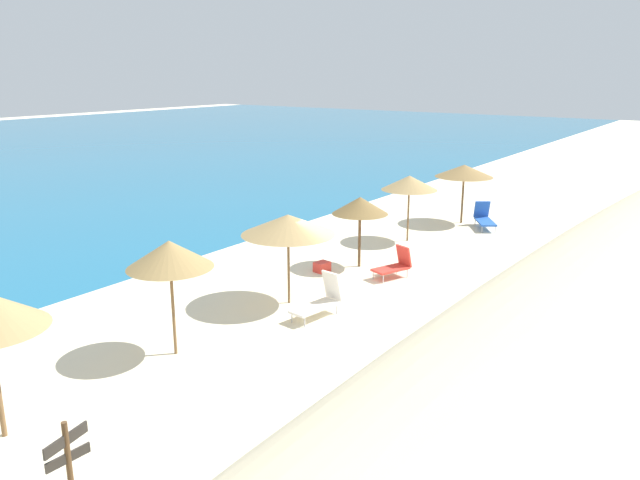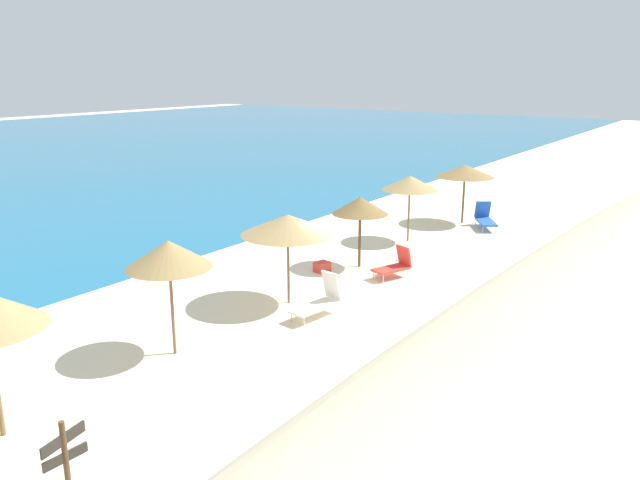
{
  "view_description": "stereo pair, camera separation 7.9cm",
  "coord_description": "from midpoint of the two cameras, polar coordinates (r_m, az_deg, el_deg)",
  "views": [
    {
      "loc": [
        -14.85,
        -9.44,
        6.6
      ],
      "look_at": [
        1.23,
        1.78,
        1.29
      ],
      "focal_mm": 35.35,
      "sensor_mm": 36.0,
      "label": 1
    },
    {
      "loc": [
        -14.81,
        -9.5,
        6.6
      ],
      "look_at": [
        1.23,
        1.78,
        1.29
      ],
      "focal_mm": 35.35,
      "sensor_mm": 36.0,
      "label": 2
    }
  ],
  "objects": [
    {
      "name": "beach_umbrella_5",
      "position": [
        28.39,
        12.84,
        6.12
      ],
      "size": [
        2.52,
        2.52,
        2.6
      ],
      "color": "brown",
      "rests_on": "ground_plane"
    },
    {
      "name": "beach_umbrella_2",
      "position": [
        17.88,
        -3.04,
        1.4
      ],
      "size": [
        2.69,
        2.69,
        2.65
      ],
      "color": "brown",
      "rests_on": "ground_plane"
    },
    {
      "name": "beach_umbrella_4",
      "position": [
        24.91,
        8.0,
        5.15
      ],
      "size": [
        2.19,
        2.19,
        2.63
      ],
      "color": "brown",
      "rests_on": "ground_plane"
    },
    {
      "name": "lounge_chair_2",
      "position": [
        17.44,
        -0.09,
        -5.47
      ],
      "size": [
        1.66,
        0.8,
        1.19
      ],
      "rotation": [
        0.0,
        0.0,
        1.43
      ],
      "color": "white",
      "rests_on": "ground_plane"
    },
    {
      "name": "beach_umbrella_1",
      "position": [
        14.93,
        -13.61,
        -1.28
      ],
      "size": [
        2.02,
        2.02,
        2.82
      ],
      "color": "brown",
      "rests_on": "ground_plane"
    },
    {
      "name": "lounge_chair_0",
      "position": [
        28.08,
        14.57,
        1.95
      ],
      "size": [
        1.75,
        1.47,
        1.08
      ],
      "rotation": [
        0.0,
        0.0,
        2.16
      ],
      "color": "blue",
      "rests_on": "ground_plane"
    },
    {
      "name": "ground_plane",
      "position": [
        18.79,
        2.21,
        -5.43
      ],
      "size": [
        160.0,
        160.0,
        0.0
      ],
      "primitive_type": "plane",
      "color": "beige"
    },
    {
      "name": "cooler_box",
      "position": [
        21.28,
        0.08,
        -2.44
      ],
      "size": [
        0.55,
        0.47,
        0.34
      ],
      "primitive_type": "cube",
      "rotation": [
        0.0,
        0.0,
        2.98
      ],
      "color": "red",
      "rests_on": "ground_plane"
    },
    {
      "name": "beach_umbrella_3",
      "position": [
        21.4,
        3.54,
        3.12
      ],
      "size": [
        1.92,
        1.92,
        2.46
      ],
      "color": "brown",
      "rests_on": "ground_plane"
    },
    {
      "name": "wooden_signpost",
      "position": [
        10.6,
        -22.02,
        -18.08
      ],
      "size": [
        0.83,
        0.2,
        1.64
      ],
      "rotation": [
        0.0,
        0.0,
        0.2
      ],
      "color": "brown",
      "rests_on": "ground_plane"
    },
    {
      "name": "lounge_chair_1",
      "position": [
        20.77,
        6.68,
        -2.24
      ],
      "size": [
        1.41,
        1.0,
        1.02
      ],
      "rotation": [
        0.0,
        0.0,
        1.22
      ],
      "color": "red",
      "rests_on": "ground_plane"
    }
  ]
}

